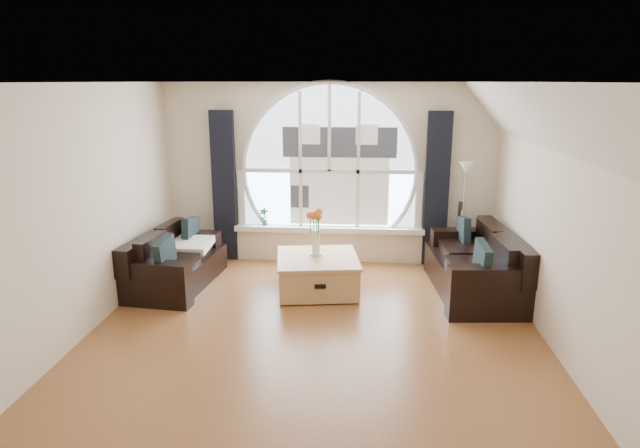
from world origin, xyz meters
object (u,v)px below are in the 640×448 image
at_px(potted_plant, 264,217).
at_px(coffee_chest, 318,272).
at_px(floor_lamp, 463,217).
at_px(sofa_left, 176,257).
at_px(vase_flowers, 316,227).
at_px(guitar, 457,236).
at_px(sofa_right, 474,264).

bearing_deg(potted_plant, coffee_chest, -53.56).
height_order(coffee_chest, floor_lamp, floor_lamp).
height_order(coffee_chest, potted_plant, potted_plant).
xyz_separation_m(floor_lamp, potted_plant, (-2.97, 0.24, -0.11)).
bearing_deg(sofa_left, vase_flowers, 6.45).
bearing_deg(guitar, coffee_chest, -145.54).
relative_size(sofa_left, floor_lamp, 1.03).
distance_m(sofa_left, floor_lamp, 4.10).
bearing_deg(guitar, sofa_left, -158.71).
bearing_deg(coffee_chest, guitar, 18.11).
bearing_deg(potted_plant, floor_lamp, -4.56).
xyz_separation_m(sofa_right, vase_flowers, (-2.08, -0.02, 0.46)).
distance_m(coffee_chest, guitar, 2.21).
distance_m(sofa_right, potted_plant, 3.22).
height_order(coffee_chest, vase_flowers, vase_flowers).
height_order(sofa_left, coffee_chest, sofa_left).
relative_size(sofa_left, coffee_chest, 1.58).
height_order(guitar, potted_plant, guitar).
height_order(coffee_chest, guitar, guitar).
height_order(vase_flowers, floor_lamp, floor_lamp).
bearing_deg(sofa_right, potted_plant, 153.87).
xyz_separation_m(sofa_left, guitar, (3.89, 0.91, 0.13)).
bearing_deg(potted_plant, sofa_left, -129.47).
height_order(sofa_left, sofa_right, sofa_right).
bearing_deg(vase_flowers, floor_lamp, 24.84).
xyz_separation_m(vase_flowers, guitar, (1.99, 0.90, -0.33)).
distance_m(vase_flowers, floor_lamp, 2.27).
bearing_deg(vase_flowers, potted_plant, 127.29).
xyz_separation_m(coffee_chest, vase_flowers, (-0.03, 0.07, 0.61)).
relative_size(sofa_right, guitar, 1.76).
xyz_separation_m(floor_lamp, guitar, (-0.07, -0.06, -0.27)).
distance_m(sofa_right, floor_lamp, 1.02).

